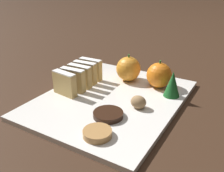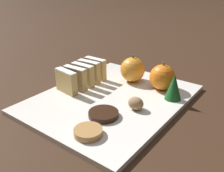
% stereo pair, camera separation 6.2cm
% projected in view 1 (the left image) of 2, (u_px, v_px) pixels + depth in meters
% --- Properties ---
extents(ground_plane, '(6.00, 6.00, 0.00)m').
position_uv_depth(ground_plane, '(112.00, 101.00, 0.63)').
color(ground_plane, '#382316').
extents(serving_platter, '(0.32, 0.41, 0.01)m').
position_uv_depth(serving_platter, '(112.00, 99.00, 0.63)').
color(serving_platter, white).
rests_on(serving_platter, ground_plane).
extents(stollen_slice_front, '(0.07, 0.03, 0.06)m').
position_uv_depth(stollen_slice_front, '(65.00, 84.00, 0.63)').
color(stollen_slice_front, tan).
rests_on(stollen_slice_front, serving_platter).
extents(stollen_slice_second, '(0.07, 0.02, 0.06)m').
position_uv_depth(stollen_slice_second, '(73.00, 80.00, 0.65)').
color(stollen_slice_second, tan).
rests_on(stollen_slice_second, serving_platter).
extents(stollen_slice_third, '(0.07, 0.02, 0.06)m').
position_uv_depth(stollen_slice_third, '(79.00, 76.00, 0.67)').
color(stollen_slice_third, tan).
rests_on(stollen_slice_third, serving_platter).
extents(stollen_slice_fourth, '(0.07, 0.02, 0.06)m').
position_uv_depth(stollen_slice_fourth, '(85.00, 72.00, 0.70)').
color(stollen_slice_fourth, tan).
rests_on(stollen_slice_fourth, serving_platter).
extents(stollen_slice_fifth, '(0.07, 0.02, 0.06)m').
position_uv_depth(stollen_slice_fifth, '(91.00, 69.00, 0.72)').
color(stollen_slice_fifth, tan).
rests_on(stollen_slice_fifth, serving_platter).
extents(orange_near, '(0.07, 0.07, 0.08)m').
position_uv_depth(orange_near, '(159.00, 75.00, 0.67)').
color(orange_near, orange).
rests_on(orange_near, serving_platter).
extents(orange_far, '(0.07, 0.07, 0.08)m').
position_uv_depth(orange_far, '(128.00, 69.00, 0.71)').
color(orange_far, orange).
rests_on(orange_far, serving_platter).
extents(walnut, '(0.04, 0.03, 0.03)m').
position_uv_depth(walnut, '(138.00, 102.00, 0.57)').
color(walnut, '#9E7A51').
rests_on(walnut, serving_platter).
extents(chocolate_cookie, '(0.07, 0.07, 0.01)m').
position_uv_depth(chocolate_cookie, '(108.00, 114.00, 0.54)').
color(chocolate_cookie, black).
rests_on(chocolate_cookie, serving_platter).
extents(gingerbread_cookie, '(0.06, 0.06, 0.01)m').
position_uv_depth(gingerbread_cookie, '(97.00, 133.00, 0.48)').
color(gingerbread_cookie, '#B27F47').
rests_on(gingerbread_cookie, serving_platter).
extents(evergreen_sprig, '(0.04, 0.04, 0.07)m').
position_uv_depth(evergreen_sprig, '(172.00, 84.00, 0.62)').
color(evergreen_sprig, '#195623').
rests_on(evergreen_sprig, serving_platter).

